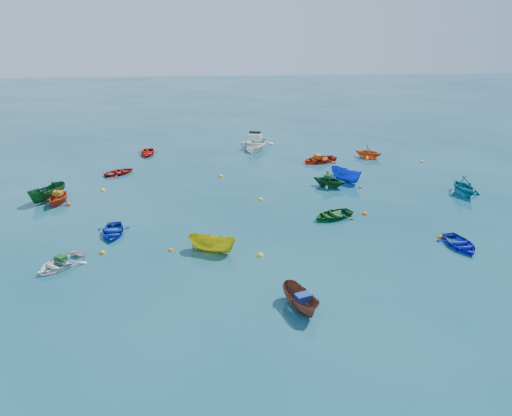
{
  "coord_description": "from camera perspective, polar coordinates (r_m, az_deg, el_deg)",
  "views": [
    {
      "loc": [
        -2.39,
        -26.18,
        12.92
      ],
      "look_at": [
        0.0,
        5.0,
        0.4
      ],
      "focal_mm": 35.0,
      "sensor_mm": 36.0,
      "label": 1
    }
  ],
  "objects": [
    {
      "name": "sampan_yellow_mid",
      "position": [
        28.78,
        -5.01,
        -4.95
      ],
      "size": [
        3.07,
        2.1,
        1.11
      ],
      "primitive_type": "imported",
      "rotation": [
        0.0,
        0.0,
        1.18
      ],
      "color": "gold",
      "rests_on": "ground"
    },
    {
      "name": "motorboat_white",
      "position": [
        50.14,
        -0.11,
        6.89
      ],
      "size": [
        4.38,
        5.43,
        1.6
      ],
      "primitive_type": "imported",
      "rotation": [
        0.0,
        0.0,
        -0.21
      ],
      "color": "white",
      "rests_on": "ground"
    },
    {
      "name": "dinghy_green_e",
      "position": [
        33.55,
        8.73,
        -1.1
      ],
      "size": [
        3.52,
        3.13,
        0.6
      ],
      "primitive_type": "imported",
      "rotation": [
        0.0,
        0.0,
        -1.13
      ],
      "color": "#135419",
      "rests_on": "ground"
    },
    {
      "name": "tarp_blue_a",
      "position": [
        23.2,
        5.35,
        -10.13
      ],
      "size": [
        0.77,
        0.67,
        0.31
      ],
      "primitive_type": "cube",
      "rotation": [
        0.0,
        0.0,
        0.35
      ],
      "color": "navy",
      "rests_on": "sampan_brown_mid"
    },
    {
      "name": "buoy_or_e",
      "position": [
        39.57,
        11.85,
        2.28
      ],
      "size": [
        0.33,
        0.33,
        0.33
      ],
      "primitive_type": "sphere",
      "color": "#D05F0B",
      "rests_on": "ground"
    },
    {
      "name": "buoy_ye_c",
      "position": [
        36.24,
        0.53,
        0.93
      ],
      "size": [
        0.35,
        0.35,
        0.35
      ],
      "primitive_type": "sphere",
      "color": "yellow",
      "rests_on": "ground"
    },
    {
      "name": "buoy_or_a",
      "position": [
        29.74,
        -17.14,
        -4.98
      ],
      "size": [
        0.36,
        0.36,
        0.36
      ],
      "primitive_type": "sphere",
      "color": "orange",
      "rests_on": "ground"
    },
    {
      "name": "sampan_brown_mid",
      "position": [
        23.67,
        5.11,
        -11.36
      ],
      "size": [
        1.9,
        2.92,
        1.06
      ],
      "primitive_type": "imported",
      "rotation": [
        0.0,
        0.0,
        0.35
      ],
      "color": "brown",
      "rests_on": "ground"
    },
    {
      "name": "buoy_ye_e",
      "position": [
        47.76,
        18.42,
        4.99
      ],
      "size": [
        0.34,
        0.34,
        0.34
      ],
      "primitive_type": "sphere",
      "color": "gold",
      "rests_on": "ground"
    },
    {
      "name": "sampan_green_far",
      "position": [
        39.19,
        -22.6,
        0.83
      ],
      "size": [
        2.74,
        3.28,
        1.22
      ],
      "primitive_type": "imported",
      "rotation": [
        0.0,
        0.0,
        -0.59
      ],
      "color": "#11491A",
      "rests_on": "ground"
    },
    {
      "name": "dinghy_red_nw",
      "position": [
        43.57,
        -15.31,
        3.78
      ],
      "size": [
        3.17,
        2.98,
        0.53
      ],
      "primitive_type": "imported",
      "rotation": [
        0.0,
        0.0,
        2.18
      ],
      "color": "#A3130D",
      "rests_on": "ground"
    },
    {
      "name": "buoy_ye_b",
      "position": [
        39.85,
        -17.09,
        1.91
      ],
      "size": [
        0.35,
        0.35,
        0.35
      ],
      "primitive_type": "sphere",
      "color": "yellow",
      "rests_on": "ground"
    },
    {
      "name": "tarp_orange_b",
      "position": [
        45.61,
        7.15,
        5.87
      ],
      "size": [
        0.79,
        0.89,
        0.36
      ],
      "primitive_type": "cube",
      "rotation": [
        0.0,
        0.0,
        -1.22
      ],
      "color": "#B05A12",
      "rests_on": "dinghy_red_ne"
    },
    {
      "name": "dinghy_blue_sw",
      "position": [
        31.98,
        -16.05,
        -2.92
      ],
      "size": [
        2.28,
        2.98,
        0.58
      ],
      "primitive_type": "imported",
      "rotation": [
        0.0,
        0.0,
        0.11
      ],
      "color": "#0D22A4",
      "rests_on": "ground"
    },
    {
      "name": "dinghy_green_n",
      "position": [
        39.34,
        8.31,
        2.41
      ],
      "size": [
        3.39,
        3.28,
        1.36
      ],
      "primitive_type": "imported",
      "rotation": [
        0.0,
        0.0,
        1.0
      ],
      "color": "#0F411F",
      "rests_on": "ground"
    },
    {
      "name": "buoy_ye_d",
      "position": [
        41.42,
        -4.03,
        3.59
      ],
      "size": [
        0.38,
        0.38,
        0.38
      ],
      "primitive_type": "sphere",
      "color": "yellow",
      "rests_on": "ground"
    },
    {
      "name": "dinghy_white_near",
      "position": [
        29.08,
        -21.42,
        -6.21
      ],
      "size": [
        3.27,
        3.46,
        0.58
      ],
      "primitive_type": "imported",
      "rotation": [
        0.0,
        0.0,
        -0.61
      ],
      "color": "silver",
      "rests_on": "ground"
    },
    {
      "name": "dinghy_cyan_se",
      "position": [
        40.48,
        22.54,
        1.48
      ],
      "size": [
        2.74,
        3.09,
        1.51
      ],
      "primitive_type": "imported",
      "rotation": [
        0.0,
        0.0,
        0.1
      ],
      "color": "#16768D",
      "rests_on": "ground"
    },
    {
      "name": "dinghy_red_ne",
      "position": [
        45.81,
        7.23,
        5.26
      ],
      "size": [
        3.84,
        3.3,
        0.67
      ],
      "primitive_type": "imported",
      "rotation": [
        0.0,
        0.0,
        -1.22
      ],
      "color": "#B6260F",
      "rests_on": "ground"
    },
    {
      "name": "dinghy_orange_far",
      "position": [
        47.91,
        12.68,
        5.64
      ],
      "size": [
        3.23,
        3.1,
        1.31
      ],
      "primitive_type": "imported",
      "rotation": [
        0.0,
        0.0,
        1.05
      ],
      "color": "#DC5714",
      "rests_on": "ground"
    },
    {
      "name": "sampan_blue_far",
      "position": [
        40.97,
        10.2,
        3.08
      ],
      "size": [
        2.69,
        3.13,
        1.17
      ],
      "primitive_type": "imported",
      "rotation": [
        0.0,
        0.0,
        0.62
      ],
      "color": "blue",
      "rests_on": "ground"
    },
    {
      "name": "buoy_or_c",
      "position": [
        29.19,
        -9.74,
        -4.8
      ],
      "size": [
        0.3,
        0.3,
        0.3
      ],
      "primitive_type": "sphere",
      "color": "orange",
      "rests_on": "ground"
    },
    {
      "name": "dinghy_blue_se",
      "position": [
        31.54,
        22.25,
        -4.11
      ],
      "size": [
        2.29,
        2.99,
        0.58
      ],
      "primitive_type": "imported",
      "rotation": [
        0.0,
        0.0,
        0.11
      ],
      "color": "#0D11AC",
      "rests_on": "ground"
    },
    {
      "name": "buoy_or_d",
      "position": [
        34.49,
        12.32,
        -0.71
      ],
      "size": [
        0.37,
        0.37,
        0.37
      ],
      "primitive_type": "sphere",
      "color": "#DB620B",
      "rests_on": "ground"
    },
    {
      "name": "buoy_ye_a",
      "position": [
        28.15,
        0.5,
        -5.5
      ],
      "size": [
        0.37,
        0.37,
        0.37
      ],
      "primitive_type": "sphere",
      "color": "yellow",
      "rests_on": "ground"
    },
    {
      "name": "tarp_orange_a",
      "position": [
        38.0,
        -21.7,
        1.61
      ],
      "size": [
        0.66,
        0.56,
        0.28
      ],
      "primitive_type": "cube",
      "rotation": [
        0.0,
        0.0,
        -0.22
      ],
      "color": "#B66E12",
      "rests_on": "dinghy_orange_w"
    },
    {
      "name": "buoy_or_b",
      "position": [
        32.31,
        20.28,
        -3.2
      ],
      "size": [
        0.33,
        0.33,
        0.33
      ],
      "primitive_type": "sphere",
      "color": "orange",
      "rests_on": "ground"
    },
    {
      "name": "dinghy_orange_w",
      "position": [
        38.22,
        -21.57,
        0.47
      ],
      "size": [
        2.61,
        2.87,
        1.3
      ],
      "primitive_type": "imported",
      "rotation": [
        0.0,
        0.0,
        -0.22
      ],
      "color": "#BB3211",
      "rests_on": "ground"
    },
    {
      "name": "dinghy_red_far",
      "position": [
        48.88,
        -12.29,
        5.99
      ],
      "size": [
        2.11,
        2.86,
        0.57
      ],
      "primitive_type": "imported",
      "rotation": [
        0.0,
        0.0,
        0.05
      ],
      "color": "red",
      "rests_on": "ground"
    },
    {
      "name": "tarp_green_b",
      "position": [
        39.11,
        8.24,
        3.59
      ],
      "size": [
        0.74,
        0.79,
        0.31
      ],
      "primitive_type": "cube",
      "rotation": [
        0.0,
        0.0,
        1.0
      ],
      "color": "#104219",
      "rests_on": "dinghy_green_n"
    },
    {
      "name": "ground",
      "position": [
        29.29,
        0.75,
        -4.36
      ],
      "size": [
        160.0,
        160.0,
        0.0
      ],
      "primitive_type": "plane",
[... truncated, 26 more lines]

